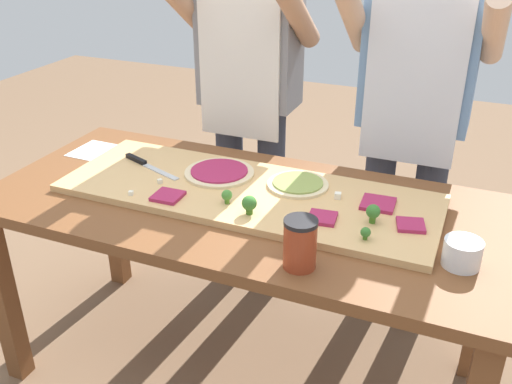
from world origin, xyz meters
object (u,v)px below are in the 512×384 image
(sauce_jar, at_px, (300,244))
(cook_right, at_px, (415,101))
(pizza_whole_pesto_green, at_px, (298,184))
(broccoli_floret_front_right, at_px, (227,196))
(recipe_note, at_px, (93,150))
(cook_left, at_px, (249,81))
(cheese_crumble_c, at_px, (338,196))
(pizza_whole_beet_magenta, at_px, (219,172))
(pizza_slice_center, at_px, (322,218))
(cheese_crumble_b, at_px, (131,193))
(chefs_knife, at_px, (144,163))
(pizza_slice_near_right, at_px, (378,204))
(pizza_slice_far_right, at_px, (168,196))
(flour_cup, at_px, (462,255))
(cheese_crumble_a, at_px, (160,181))
(pizza_slice_near_left, at_px, (411,225))
(broccoli_floret_center_right, at_px, (373,212))
(broccoli_floret_back_right, at_px, (249,204))
(prep_table, at_px, (243,226))
(broccoli_floret_back_mid, at_px, (366,233))

(sauce_jar, relative_size, cook_right, 0.09)
(pizza_whole_pesto_green, distance_m, broccoli_floret_front_right, 0.27)
(broccoli_floret_front_right, xyz_separation_m, recipe_note, (-0.71, 0.24, -0.05))
(broccoli_floret_front_right, relative_size, cook_left, 0.03)
(cheese_crumble_c, bearing_deg, sauce_jar, -89.99)
(pizza_whole_beet_magenta, height_order, sauce_jar, sauce_jar)
(pizza_slice_center, xyz_separation_m, cheese_crumble_b, (-0.63, -0.09, 0.00))
(chefs_knife, height_order, cheese_crumble_c, cheese_crumble_c)
(pizza_slice_near_right, bearing_deg, broccoli_floret_front_right, -158.90)
(pizza_slice_center, bearing_deg, pizza_slice_far_right, -173.65)
(pizza_whole_beet_magenta, relative_size, flour_cup, 2.37)
(cheese_crumble_a, relative_size, sauce_jar, 0.10)
(pizza_slice_far_right, height_order, recipe_note, pizza_slice_far_right)
(flour_cup, bearing_deg, recipe_note, 169.00)
(pizza_whole_pesto_green, xyz_separation_m, recipe_note, (-0.88, 0.03, -0.03))
(pizza_whole_beet_magenta, distance_m, cook_right, 0.77)
(pizza_slice_near_right, height_order, cheese_crumble_c, cheese_crumble_c)
(pizza_slice_center, relative_size, pizza_slice_near_left, 1.04)
(pizza_slice_center, relative_size, broccoli_floret_center_right, 1.41)
(pizza_slice_center, distance_m, sauce_jar, 0.24)
(pizza_slice_near_left, relative_size, cheese_crumble_a, 5.40)
(cheese_crumble_c, height_order, recipe_note, cheese_crumble_c)
(sauce_jar, bearing_deg, cheese_crumble_a, 156.52)
(broccoli_floret_front_right, relative_size, broccoli_floret_back_right, 0.76)
(pizza_whole_pesto_green, xyz_separation_m, cheese_crumble_c, (0.15, -0.04, 0.00))
(pizza_whole_pesto_green, bearing_deg, flour_cup, -24.04)
(pizza_whole_pesto_green, xyz_separation_m, cheese_crumble_b, (-0.49, -0.28, -0.00))
(pizza_slice_near_left, relative_size, broccoli_floret_front_right, 1.73)
(pizza_whole_beet_magenta, bearing_deg, cook_left, 100.13)
(pizza_slice_center, bearing_deg, pizza_slice_near_left, 12.40)
(prep_table, xyz_separation_m, pizza_slice_near_left, (0.55, -0.00, 0.13))
(pizza_slice_near_right, bearing_deg, recipe_note, 176.79)
(cheese_crumble_c, xyz_separation_m, flour_cup, (0.41, -0.21, 0.00))
(cheese_crumble_b, relative_size, cook_right, 0.01)
(broccoli_floret_back_mid, relative_size, cheese_crumble_a, 2.52)
(broccoli_floret_front_right, relative_size, broccoli_floret_back_mid, 1.23)
(broccoli_floret_back_right, distance_m, broccoli_floret_center_right, 0.38)
(cheese_crumble_a, xyz_separation_m, cook_left, (0.07, 0.61, 0.20))
(broccoli_floret_center_right, relative_size, flour_cup, 0.57)
(cheese_crumble_a, xyz_separation_m, cook_right, (0.75, 0.61, 0.20))
(cheese_crumble_a, bearing_deg, prep_table, 6.38)
(pizza_whole_pesto_green, bearing_deg, prep_table, -138.25)
(pizza_whole_beet_magenta, distance_m, pizza_slice_center, 0.47)
(chefs_knife, bearing_deg, prep_table, -10.37)
(recipe_note, bearing_deg, broccoli_floret_front_right, -18.62)
(broccoli_floret_back_mid, relative_size, recipe_note, 0.21)
(cheese_crumble_b, relative_size, sauce_jar, 0.10)
(pizza_whole_beet_magenta, xyz_separation_m, cook_left, (-0.08, 0.46, 0.20))
(prep_table, distance_m, pizza_slice_center, 0.33)
(pizza_whole_pesto_green, distance_m, broccoli_floret_back_mid, 0.39)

